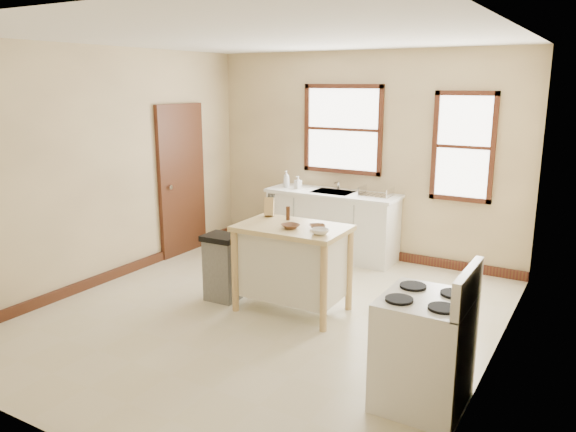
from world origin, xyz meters
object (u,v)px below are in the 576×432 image
object	(u,v)px
soap_bottle_a	(286,179)
kitchen_island	(292,269)
gas_stove	(425,334)
soap_bottle_b	(298,182)
bowl_c	(320,232)
knife_block	(269,207)
bowl_b	(317,227)
trash_bin	(222,267)
bowl_a	(290,226)
pepper_grinder	(288,213)
dish_rack	(376,192)

from	to	relation	value
soap_bottle_a	kitchen_island	size ratio (longest dim) A/B	0.21
kitchen_island	gas_stove	size ratio (longest dim) A/B	1.02
soap_bottle_b	gas_stove	distance (m)	4.06
soap_bottle_a	bowl_c	xyz separation A→B (m)	(1.61, -2.08, -0.08)
soap_bottle_b	knife_block	xyz separation A→B (m)	(0.57, -1.66, 0.02)
kitchen_island	bowl_b	bearing A→B (deg)	5.18
kitchen_island	trash_bin	bearing A→B (deg)	-171.88
trash_bin	gas_stove	bearing A→B (deg)	-21.91
bowl_c	trash_bin	size ratio (longest dim) A/B	0.24
kitchen_island	gas_stove	xyz separation A→B (m)	(1.74, -1.05, 0.09)
knife_block	trash_bin	size ratio (longest dim) A/B	0.27
knife_block	bowl_c	distance (m)	0.93
bowl_b	gas_stove	size ratio (longest dim) A/B	0.15
bowl_b	gas_stove	world-z (taller)	gas_stove
bowl_b	bowl_a	bearing A→B (deg)	-152.75
soap_bottle_b	bowl_b	size ratio (longest dim) A/B	1.09
soap_bottle_a	bowl_b	distance (m)	2.41
pepper_grinder	bowl_b	distance (m)	0.48
knife_block	bowl_b	size ratio (longest dim) A/B	1.20
dish_rack	bowl_b	distance (m)	1.94
soap_bottle_b	dish_rack	bearing A→B (deg)	26.40
knife_block	bowl_b	world-z (taller)	knife_block
dish_rack	bowl_c	bearing A→B (deg)	-97.18
dish_rack	soap_bottle_a	bearing A→B (deg)	167.48
knife_block	pepper_grinder	world-z (taller)	knife_block
bowl_a	gas_stove	bearing A→B (deg)	-29.18
soap_bottle_b	trash_bin	size ratio (longest dim) A/B	0.24
kitchen_island	knife_block	size ratio (longest dim) A/B	5.70
dish_rack	bowl_b	bearing A→B (deg)	-100.21
gas_stove	soap_bottle_a	bearing A→B (deg)	134.75
soap_bottle_b	bowl_b	xyz separation A→B (m)	(1.28, -1.87, -0.06)
pepper_grinder	bowl_a	world-z (taller)	pepper_grinder
trash_bin	knife_block	bearing A→B (deg)	42.35
soap_bottle_a	trash_bin	size ratio (longest dim) A/B	0.31
soap_bottle_a	kitchen_island	xyz separation A→B (m)	(1.21, -1.93, -0.57)
dish_rack	kitchen_island	size ratio (longest dim) A/B	0.36
pepper_grinder	gas_stove	bearing A→B (deg)	-33.13
soap_bottle_a	pepper_grinder	bearing A→B (deg)	-57.57
dish_rack	gas_stove	world-z (taller)	gas_stove
bowl_b	bowl_c	xyz separation A→B (m)	(0.13, -0.18, 0.01)
knife_block	bowl_a	bearing A→B (deg)	-60.79
bowl_a	soap_bottle_a	bearing A→B (deg)	121.53
dish_rack	gas_stove	bearing A→B (deg)	-76.17
knife_block	bowl_c	xyz separation A→B (m)	(0.84, -0.40, -0.07)
pepper_grinder	trash_bin	size ratio (longest dim) A/B	0.20
dish_rack	bowl_b	size ratio (longest dim) A/B	2.49
dish_rack	knife_block	bearing A→B (deg)	-122.77
pepper_grinder	gas_stove	world-z (taller)	gas_stove
soap_bottle_b	trash_bin	world-z (taller)	soap_bottle_b
bowl_b	trash_bin	world-z (taller)	bowl_b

